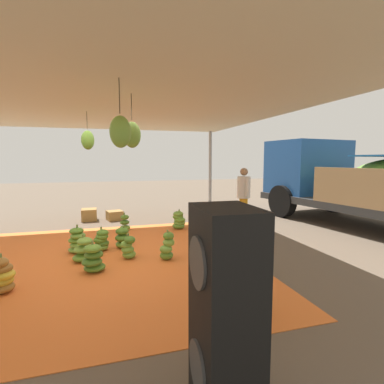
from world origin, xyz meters
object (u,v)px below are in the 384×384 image
(banana_bunch_8, at_px, (123,238))
(banana_bunch_10, at_px, (167,247))
(banana_bunch_5, at_px, (125,223))
(banana_bunch_7, at_px, (249,260))
(speaker_stack, at_px, (225,313))
(banana_bunch_14, at_px, (179,220))
(crate_0, at_px, (115,215))
(banana_bunch_11, at_px, (93,259))
(banana_bunch_1, at_px, (83,250))
(banana_bunch_2, at_px, (240,290))
(crate_1, at_px, (89,215))
(banana_bunch_12, at_px, (77,241))
(cargo_truck_main, at_px, (363,181))
(banana_bunch_0, at_px, (128,248))
(banana_bunch_13, at_px, (2,276))
(worker_0, at_px, (244,192))
(banana_bunch_9, at_px, (102,241))

(banana_bunch_8, distance_m, banana_bunch_10, 1.19)
(banana_bunch_10, bearing_deg, banana_bunch_5, -166.31)
(banana_bunch_7, relative_size, speaker_stack, 0.30)
(banana_bunch_5, relative_size, banana_bunch_14, 0.91)
(banana_bunch_5, distance_m, crate_0, 1.47)
(speaker_stack, bearing_deg, banana_bunch_11, -161.43)
(banana_bunch_1, height_order, banana_bunch_14, banana_bunch_14)
(banana_bunch_1, bearing_deg, banana_bunch_2, 40.73)
(banana_bunch_10, bearing_deg, banana_bunch_8, -142.06)
(banana_bunch_7, distance_m, crate_0, 5.22)
(banana_bunch_1, xyz_separation_m, crate_1, (-3.74, -0.10, -0.03))
(banana_bunch_11, distance_m, speaker_stack, 3.22)
(banana_bunch_8, relative_size, banana_bunch_12, 0.86)
(cargo_truck_main, bearing_deg, banana_bunch_14, -101.38)
(speaker_stack, bearing_deg, crate_1, -169.86)
(banana_bunch_5, height_order, banana_bunch_10, banana_bunch_10)
(banana_bunch_0, height_order, banana_bunch_8, banana_bunch_0)
(banana_bunch_13, xyz_separation_m, crate_0, (-4.61, 1.58, -0.10))
(banana_bunch_0, xyz_separation_m, banana_bunch_8, (-0.69, -0.06, -0.00))
(banana_bunch_5, bearing_deg, speaker_stack, 3.65)
(banana_bunch_13, relative_size, worker_0, 0.34)
(banana_bunch_1, bearing_deg, speaker_stack, 18.66)
(worker_0, height_order, crate_0, worker_0)
(banana_bunch_1, bearing_deg, banana_bunch_10, 77.56)
(banana_bunch_5, height_order, cargo_truck_main, cargo_truck_main)
(banana_bunch_5, distance_m, cargo_truck_main, 6.43)
(cargo_truck_main, distance_m, crate_0, 7.06)
(banana_bunch_9, height_order, cargo_truck_main, cargo_truck_main)
(banana_bunch_2, relative_size, banana_bunch_8, 1.12)
(banana_bunch_14, bearing_deg, banana_bunch_9, -53.59)
(banana_bunch_8, relative_size, crate_1, 0.97)
(banana_bunch_9, xyz_separation_m, crate_1, (-3.19, -0.41, -0.04))
(banana_bunch_1, height_order, crate_1, banana_bunch_1)
(speaker_stack, relative_size, crate_0, 3.40)
(banana_bunch_14, relative_size, crate_0, 1.15)
(speaker_stack, bearing_deg, banana_bunch_9, -167.67)
(banana_bunch_0, xyz_separation_m, banana_bunch_1, (-0.07, -0.78, -0.00))
(worker_0, distance_m, speaker_stack, 6.06)
(banana_bunch_9, bearing_deg, banana_bunch_13, -38.78)
(banana_bunch_10, bearing_deg, banana_bunch_11, -78.79)
(banana_bunch_7, bearing_deg, banana_bunch_10, -127.79)
(banana_bunch_11, height_order, banana_bunch_13, banana_bunch_13)
(banana_bunch_13, bearing_deg, banana_bunch_10, 106.02)
(banana_bunch_11, bearing_deg, worker_0, 122.26)
(banana_bunch_9, distance_m, banana_bunch_13, 2.01)
(banana_bunch_7, height_order, banana_bunch_11, banana_bunch_11)
(banana_bunch_11, bearing_deg, banana_bunch_2, 45.92)
(banana_bunch_10, height_order, cargo_truck_main, cargo_truck_main)
(banana_bunch_11, distance_m, banana_bunch_13, 1.23)
(banana_bunch_14, bearing_deg, banana_bunch_5, -98.32)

